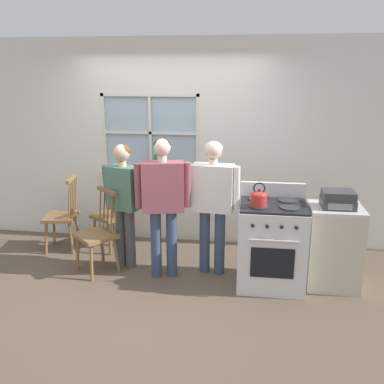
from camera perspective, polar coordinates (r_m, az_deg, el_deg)
ground_plane at (r=4.83m, az=-5.27°, el=-12.28°), size 16.00×16.00×0.00m
wall_back at (r=5.71m, az=-2.21°, el=6.39°), size 6.40×0.16×2.70m
chair_by_window at (r=5.71m, az=-10.56°, el=-3.13°), size 0.56×0.57×0.97m
chair_near_wall at (r=5.09m, az=-12.48°, el=-5.61°), size 0.58×0.58×0.97m
chair_center_cluster at (r=5.83m, az=-16.87°, el=-3.16°), size 0.46×0.48×0.97m
person_elderly_left at (r=5.01m, az=-9.13°, el=-0.45°), size 0.52×0.31×1.48m
person_teen_center at (r=4.69m, az=-3.89°, el=-0.51°), size 0.62×0.30×1.59m
person_adult_right at (r=4.77m, az=2.79°, el=-0.46°), size 0.62×0.25×1.54m
stove at (r=4.73m, az=10.55°, el=-6.81°), size 0.71×0.68×1.08m
kettle at (r=4.42m, az=8.91°, el=-0.76°), size 0.21×0.17×0.25m
potted_plant at (r=5.72m, az=-4.81°, el=3.70°), size 0.13×0.13×0.29m
handbag at (r=5.43m, az=-9.16°, el=-0.11°), size 0.25×0.24×0.31m
side_counter at (r=4.88m, az=18.29°, el=-6.93°), size 0.55×0.50×0.90m
stereo at (r=4.69m, az=18.89°, el=-0.94°), size 0.34×0.29×0.18m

